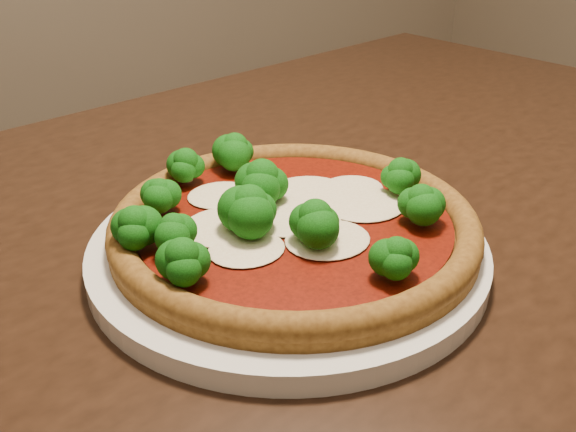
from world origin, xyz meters
TOP-DOWN VIEW (x-y plane):
  - dining_table at (0.10, 0.23)m, footprint 1.47×1.09m
  - plate at (0.03, 0.16)m, footprint 0.33×0.33m
  - pizza at (0.03, 0.17)m, footprint 0.31×0.31m

SIDE VIEW (x-z plane):
  - dining_table at x=0.10m, z-range 0.28..1.03m
  - plate at x=0.03m, z-range 0.75..0.77m
  - pizza at x=0.03m, z-range 0.75..0.82m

